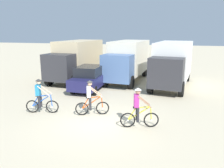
{
  "coord_description": "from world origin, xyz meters",
  "views": [
    {
      "loc": [
        3.18,
        -9.45,
        4.22
      ],
      "look_at": [
        -0.27,
        3.28,
        1.1
      ],
      "focal_mm": 36.41,
      "sensor_mm": 36.0,
      "label": 1
    }
  ],
  "objects_px": {
    "cyclist_orange_shirt": "(41,97)",
    "box_truck_cream_rv": "(128,59)",
    "sedan_parked": "(90,78)",
    "box_truck_tan_camper": "(76,58)",
    "cyclist_near_camera": "(138,109)",
    "box_truck_white_box": "(172,62)",
    "cyclist_cowboy_hat": "(91,99)"
  },
  "relations": [
    {
      "from": "box_truck_white_box",
      "to": "cyclist_cowboy_hat",
      "type": "distance_m",
      "value": 8.53
    },
    {
      "from": "sedan_parked",
      "to": "box_truck_cream_rv",
      "type": "bearing_deg",
      "value": 62.7
    },
    {
      "from": "box_truck_white_box",
      "to": "cyclist_orange_shirt",
      "type": "height_order",
      "value": "box_truck_white_box"
    },
    {
      "from": "box_truck_white_box",
      "to": "cyclist_cowboy_hat",
      "type": "bearing_deg",
      "value": -117.04
    },
    {
      "from": "box_truck_cream_rv",
      "to": "box_truck_white_box",
      "type": "height_order",
      "value": "same"
    },
    {
      "from": "cyclist_near_camera",
      "to": "box_truck_cream_rv",
      "type": "bearing_deg",
      "value": 104.07
    },
    {
      "from": "box_truck_cream_rv",
      "to": "sedan_parked",
      "type": "height_order",
      "value": "box_truck_cream_rv"
    },
    {
      "from": "cyclist_orange_shirt",
      "to": "cyclist_near_camera",
      "type": "height_order",
      "value": "same"
    },
    {
      "from": "box_truck_tan_camper",
      "to": "cyclist_orange_shirt",
      "type": "height_order",
      "value": "box_truck_tan_camper"
    },
    {
      "from": "box_truck_tan_camper",
      "to": "cyclist_near_camera",
      "type": "relative_size",
      "value": 3.79
    },
    {
      "from": "box_truck_white_box",
      "to": "cyclist_near_camera",
      "type": "relative_size",
      "value": 3.84
    },
    {
      "from": "cyclist_near_camera",
      "to": "box_truck_tan_camper",
      "type": "bearing_deg",
      "value": 127.76
    },
    {
      "from": "box_truck_tan_camper",
      "to": "box_truck_cream_rv",
      "type": "xyz_separation_m",
      "value": [
        4.39,
        0.74,
        0.0
      ]
    },
    {
      "from": "cyclist_orange_shirt",
      "to": "box_truck_cream_rv",
      "type": "bearing_deg",
      "value": 72.61
    },
    {
      "from": "cyclist_cowboy_hat",
      "to": "cyclist_near_camera",
      "type": "height_order",
      "value": "same"
    },
    {
      "from": "cyclist_cowboy_hat",
      "to": "cyclist_near_camera",
      "type": "bearing_deg",
      "value": -19.35
    },
    {
      "from": "sedan_parked",
      "to": "cyclist_cowboy_hat",
      "type": "distance_m",
      "value": 5.04
    },
    {
      "from": "cyclist_orange_shirt",
      "to": "box_truck_white_box",
      "type": "bearing_deg",
      "value": 50.78
    },
    {
      "from": "box_truck_tan_camper",
      "to": "cyclist_cowboy_hat",
      "type": "height_order",
      "value": "box_truck_tan_camper"
    },
    {
      "from": "box_truck_tan_camper",
      "to": "cyclist_cowboy_hat",
      "type": "bearing_deg",
      "value": -61.74
    },
    {
      "from": "sedan_parked",
      "to": "cyclist_cowboy_hat",
      "type": "height_order",
      "value": "cyclist_cowboy_hat"
    },
    {
      "from": "box_truck_cream_rv",
      "to": "cyclist_orange_shirt",
      "type": "distance_m",
      "value": 9.46
    },
    {
      "from": "cyclist_near_camera",
      "to": "box_truck_white_box",
      "type": "bearing_deg",
      "value": 81.25
    },
    {
      "from": "box_truck_white_box",
      "to": "cyclist_orange_shirt",
      "type": "xyz_separation_m",
      "value": [
        -6.48,
        -7.94,
        -1.03
      ]
    },
    {
      "from": "box_truck_tan_camper",
      "to": "cyclist_cowboy_hat",
      "type": "relative_size",
      "value": 3.79
    },
    {
      "from": "sedan_parked",
      "to": "cyclist_near_camera",
      "type": "distance_m",
      "value": 7.1
    },
    {
      "from": "box_truck_white_box",
      "to": "cyclist_near_camera",
      "type": "height_order",
      "value": "box_truck_white_box"
    },
    {
      "from": "box_truck_cream_rv",
      "to": "cyclist_near_camera",
      "type": "relative_size",
      "value": 3.8
    },
    {
      "from": "cyclist_near_camera",
      "to": "cyclist_cowboy_hat",
      "type": "bearing_deg",
      "value": 160.65
    },
    {
      "from": "box_truck_tan_camper",
      "to": "cyclist_orange_shirt",
      "type": "xyz_separation_m",
      "value": [
        1.58,
        -8.23,
        -1.03
      ]
    },
    {
      "from": "box_truck_tan_camper",
      "to": "cyclist_cowboy_hat",
      "type": "distance_m",
      "value": 8.95
    },
    {
      "from": "box_truck_tan_camper",
      "to": "cyclist_orange_shirt",
      "type": "bearing_deg",
      "value": -79.15
    }
  ]
}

